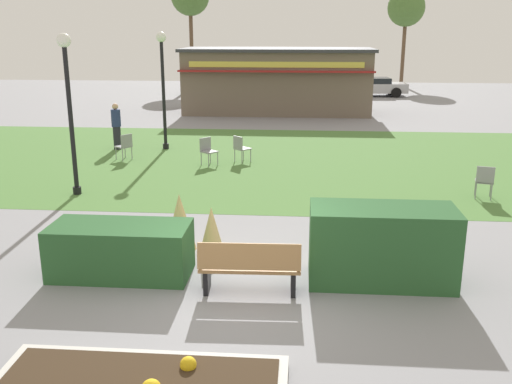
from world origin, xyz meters
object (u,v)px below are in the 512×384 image
object	(u,v)px
park_bench	(250,267)
person_strolling	(116,126)
cafe_chair_west	(125,145)
cafe_chair_center	(485,179)
lamppost_far	(163,77)
cafe_chair_north	(241,147)
cafe_chair_east	(207,149)
parked_car_east_slot	(373,86)
parked_car_west_slot	(217,85)
lamppost_mid	(69,96)
tree_left_bg	(406,8)
food_kiosk	(277,80)
parked_car_center_slot	(293,86)
trash_bin	(387,242)

from	to	relation	value
park_bench	person_strolling	xyz separation A→B (m)	(-5.97, 11.57, 0.38)
cafe_chair_west	cafe_chair_center	bearing A→B (deg)	-19.36
lamppost_far	cafe_chair_north	bearing A→B (deg)	-33.44
lamppost_far	cafe_chair_east	size ratio (longest dim) A/B	4.72
parked_car_east_slot	parked_car_west_slot	bearing A→B (deg)	179.97
lamppost_far	cafe_chair_north	size ratio (longest dim) A/B	4.72
lamppost_mid	lamppost_far	world-z (taller)	same
cafe_chair_north	lamppost_mid	bearing A→B (deg)	-133.95
cafe_chair_center	parked_car_east_slot	bearing A→B (deg)	90.34
park_bench	cafe_chair_west	size ratio (longest dim) A/B	1.93
tree_left_bg	cafe_chair_north	bearing A→B (deg)	-109.43
cafe_chair_center	tree_left_bg	bearing A→B (deg)	84.72
lamppost_far	food_kiosk	world-z (taller)	lamppost_far
cafe_chair_center	cafe_chair_north	xyz separation A→B (m)	(-6.80, 3.73, 0.00)
lamppost_mid	tree_left_bg	size ratio (longest dim) A/B	0.58
lamppost_mid	parked_car_west_slot	bearing A→B (deg)	89.48
cafe_chair_east	cafe_chair_north	distance (m)	1.13
cafe_chair_west	person_strolling	bearing A→B (deg)	115.51
cafe_chair_center	lamppost_mid	bearing A→B (deg)	-177.78
person_strolling	cafe_chair_center	bearing A→B (deg)	-150.04
cafe_chair_center	parked_car_center_slot	size ratio (longest dim) A/B	0.20
park_bench	trash_bin	bearing A→B (deg)	29.52
parked_car_west_slot	cafe_chair_east	bearing A→B (deg)	-82.41
cafe_chair_west	food_kiosk	bearing A→B (deg)	68.88
person_strolling	trash_bin	bearing A→B (deg)	-174.95
lamppost_mid	cafe_chair_west	xyz separation A→B (m)	(0.06, 4.19, -2.12)
trash_bin	person_strolling	world-z (taller)	person_strolling
trash_bin	cafe_chair_north	world-z (taller)	trash_bin
lamppost_far	tree_left_bg	world-z (taller)	tree_left_bg
parked_car_west_slot	parked_car_east_slot	size ratio (longest dim) A/B	1.00
person_strolling	cafe_chair_east	bearing A→B (deg)	-155.42
lamppost_far	food_kiosk	bearing A→B (deg)	69.78
parked_car_center_slot	food_kiosk	bearing A→B (deg)	-94.73
lamppost_far	park_bench	bearing A→B (deg)	-70.31
parked_car_east_slot	park_bench	bearing A→B (deg)	-100.34
tree_left_bg	parked_car_west_slot	bearing A→B (deg)	-151.51
trash_bin	parked_car_west_slot	world-z (taller)	parked_car_west_slot
trash_bin	tree_left_bg	size ratio (longest dim) A/B	0.13
parked_car_east_slot	cafe_chair_west	bearing A→B (deg)	-117.82
trash_bin	person_strolling	size ratio (longest dim) A/B	0.56
park_bench	parked_car_east_slot	bearing A→B (deg)	79.66
food_kiosk	parked_car_center_slot	bearing A→B (deg)	85.27
lamppost_mid	parked_car_center_slot	xyz separation A→B (m)	(5.35, 24.29, -2.00)
lamppost_far	parked_car_center_slot	xyz separation A→B (m)	(4.36, 18.15, -2.00)
cafe_chair_north	parked_car_east_slot	distance (m)	21.20
lamppost_mid	parked_car_west_slot	size ratio (longest dim) A/B	0.98
lamppost_mid	cafe_chair_north	distance (m)	6.14
cafe_chair_west	parked_car_west_slot	size ratio (longest dim) A/B	0.21
cafe_chair_west	cafe_chair_east	distance (m)	2.95
cafe_chair_east	parked_car_center_slot	world-z (taller)	parked_car_center_slot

